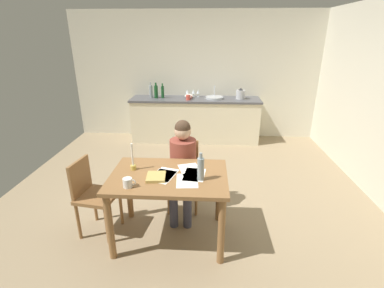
% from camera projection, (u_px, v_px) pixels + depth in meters
% --- Properties ---
extents(ground_plane, '(5.20, 5.20, 0.04)m').
position_uv_depth(ground_plane, '(188.00, 195.00, 4.01)').
color(ground_plane, '#937F60').
extents(wall_back, '(5.20, 0.12, 2.60)m').
position_uv_depth(wall_back, '(196.00, 76.00, 5.95)').
color(wall_back, beige).
rests_on(wall_back, ground).
extents(kitchen_counter, '(2.66, 0.64, 0.90)m').
position_uv_depth(kitchen_counter, '(195.00, 119.00, 5.92)').
color(kitchen_counter, beige).
rests_on(kitchen_counter, ground).
extents(dining_table, '(1.21, 0.82, 0.78)m').
position_uv_depth(dining_table, '(169.00, 185.00, 2.92)').
color(dining_table, olive).
rests_on(dining_table, ground).
extents(chair_at_table, '(0.40, 0.40, 0.87)m').
position_uv_depth(chair_at_table, '(184.00, 172.00, 3.58)').
color(chair_at_table, olive).
rests_on(chair_at_table, ground).
extents(person_seated, '(0.32, 0.59, 1.19)m').
position_uv_depth(person_seated, '(183.00, 163.00, 3.38)').
color(person_seated, brown).
rests_on(person_seated, ground).
extents(chair_side_empty, '(0.46, 0.46, 0.87)m').
position_uv_depth(chair_side_empty, '(93.00, 193.00, 3.09)').
color(chair_side_empty, olive).
rests_on(chair_side_empty, ground).
extents(coffee_mug, '(0.12, 0.09, 0.09)m').
position_uv_depth(coffee_mug, '(128.00, 183.00, 2.63)').
color(coffee_mug, white).
rests_on(coffee_mug, dining_table).
extents(candlestick, '(0.06, 0.06, 0.30)m').
position_uv_depth(candlestick, '(133.00, 162.00, 2.96)').
color(candlestick, gold).
rests_on(candlestick, dining_table).
extents(book_magazine, '(0.20, 0.23, 0.03)m').
position_uv_depth(book_magazine, '(156.00, 177.00, 2.81)').
color(book_magazine, tan).
rests_on(book_magazine, dining_table).
extents(paper_letter, '(0.29, 0.34, 0.00)m').
position_uv_depth(paper_letter, '(165.00, 174.00, 2.89)').
color(paper_letter, white).
rests_on(paper_letter, dining_table).
extents(paper_bill, '(0.23, 0.31, 0.00)m').
position_uv_depth(paper_bill, '(187.00, 181.00, 2.76)').
color(paper_bill, white).
rests_on(paper_bill, dining_table).
extents(paper_envelope, '(0.28, 0.34, 0.00)m').
position_uv_depth(paper_envelope, '(162.00, 176.00, 2.85)').
color(paper_envelope, white).
rests_on(paper_envelope, dining_table).
extents(paper_receipt, '(0.29, 0.35, 0.00)m').
position_uv_depth(paper_receipt, '(190.00, 170.00, 2.99)').
color(paper_receipt, white).
rests_on(paper_receipt, dining_table).
extents(paper_notice, '(0.24, 0.32, 0.00)m').
position_uv_depth(paper_notice, '(194.00, 175.00, 2.88)').
color(paper_notice, white).
rests_on(paper_notice, dining_table).
extents(wine_bottle_on_table, '(0.07, 0.07, 0.29)m').
position_uv_depth(wine_bottle_on_table, '(201.00, 169.00, 2.74)').
color(wine_bottle_on_table, '#8C999E').
rests_on(wine_bottle_on_table, dining_table).
extents(sink_unit, '(0.36, 0.36, 0.24)m').
position_uv_depth(sink_unit, '(214.00, 98.00, 5.73)').
color(sink_unit, '#B2B7BC').
rests_on(sink_unit, kitchen_counter).
extents(bottle_oil, '(0.07, 0.07, 0.31)m').
position_uv_depth(bottle_oil, '(151.00, 91.00, 5.77)').
color(bottle_oil, '#8C999E').
rests_on(bottle_oil, kitchen_counter).
extents(bottle_vinegar, '(0.08, 0.08, 0.31)m').
position_uv_depth(bottle_vinegar, '(156.00, 92.00, 5.75)').
color(bottle_vinegar, '#194C23').
rests_on(bottle_vinegar, kitchen_counter).
extents(bottle_wine_red, '(0.06, 0.06, 0.30)m').
position_uv_depth(bottle_wine_red, '(163.00, 92.00, 5.77)').
color(bottle_wine_red, '#194C23').
rests_on(bottle_wine_red, kitchen_counter).
extents(mixing_bowl, '(0.19, 0.19, 0.08)m').
position_uv_depth(mixing_bowl, '(189.00, 96.00, 5.78)').
color(mixing_bowl, white).
rests_on(mixing_bowl, kitchen_counter).
extents(stovetop_kettle, '(0.18, 0.18, 0.22)m').
position_uv_depth(stovetop_kettle, '(240.00, 94.00, 5.67)').
color(stovetop_kettle, '#B7BABF').
rests_on(stovetop_kettle, kitchen_counter).
extents(wine_glass_near_sink, '(0.07, 0.07, 0.15)m').
position_uv_depth(wine_glass_near_sink, '(198.00, 92.00, 5.86)').
color(wine_glass_near_sink, silver).
rests_on(wine_glass_near_sink, kitchen_counter).
extents(wine_glass_by_kettle, '(0.07, 0.07, 0.15)m').
position_uv_depth(wine_glass_by_kettle, '(193.00, 92.00, 5.86)').
color(wine_glass_by_kettle, silver).
rests_on(wine_glass_by_kettle, kitchen_counter).
extents(wine_glass_back_left, '(0.07, 0.07, 0.15)m').
position_uv_depth(wine_glass_back_left, '(187.00, 92.00, 5.87)').
color(wine_glass_back_left, silver).
rests_on(wine_glass_back_left, kitchen_counter).
extents(teacup_on_counter, '(0.12, 0.08, 0.10)m').
position_uv_depth(teacup_on_counter, '(188.00, 97.00, 5.61)').
color(teacup_on_counter, '#D84C3F').
rests_on(teacup_on_counter, kitchen_counter).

